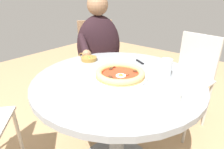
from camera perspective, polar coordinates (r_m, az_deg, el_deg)
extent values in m
cylinder|color=gray|center=(1.06, 1.76, -1.63)|extent=(0.95, 0.95, 0.03)
cylinder|color=gray|center=(1.25, 1.54, -16.42)|extent=(0.10, 0.10, 0.68)
cylinder|color=white|center=(1.05, 2.50, -0.69)|extent=(0.31, 0.31, 0.01)
cylinder|color=#E0B26B|center=(1.04, 2.51, -0.29)|extent=(0.28, 0.28, 0.01)
torus|color=#E0B26B|center=(1.04, 2.53, 0.45)|extent=(0.28, 0.28, 0.04)
cylinder|color=red|center=(1.04, 2.52, -0.04)|extent=(0.26, 0.26, 0.00)
cylinder|color=white|center=(1.02, 2.75, -0.35)|extent=(0.06, 0.06, 0.00)
ellipsoid|color=yellow|center=(1.02, 2.76, -0.25)|extent=(0.03, 0.03, 0.02)
ellipsoid|color=brown|center=(1.03, 4.82, -0.03)|extent=(0.02, 0.02, 0.01)
ellipsoid|color=#4C2D19|center=(0.96, 6.19, -1.84)|extent=(0.02, 0.03, 0.01)
ellipsoid|color=#4C2D19|center=(1.08, 7.09, 1.15)|extent=(0.03, 0.02, 0.01)
ellipsoid|color=#3D2314|center=(1.11, -0.32, 1.81)|extent=(0.02, 0.03, 0.01)
ellipsoid|color=#4C2D19|center=(1.08, 7.76, 1.16)|extent=(0.04, 0.04, 0.01)
ellipsoid|color=#4C2D19|center=(1.00, -0.52, -0.61)|extent=(0.04, 0.04, 0.01)
ellipsoid|color=#3D2314|center=(0.97, 0.06, -1.31)|extent=(0.03, 0.03, 0.01)
ellipsoid|color=#4C2D19|center=(1.13, 0.63, 2.45)|extent=(0.03, 0.03, 0.01)
ellipsoid|color=#2D6B28|center=(0.96, 3.25, -1.90)|extent=(0.01, 0.01, 0.00)
ellipsoid|color=#2D6B28|center=(1.11, -0.17, 1.83)|extent=(0.01, 0.01, 0.00)
ellipsoid|color=#2D6B28|center=(0.99, 6.93, -1.13)|extent=(0.01, 0.01, 0.00)
cylinder|color=silver|center=(1.10, 16.43, 2.16)|extent=(0.06, 0.06, 0.10)
cylinder|color=silver|center=(1.11, 16.25, 0.76)|extent=(0.06, 0.06, 0.04)
cube|color=silver|center=(1.37, 6.29, 5.24)|extent=(0.12, 0.07, 0.00)
cube|color=black|center=(1.29, 8.61, 3.90)|extent=(0.08, 0.05, 0.01)
cylinder|color=white|center=(0.88, 18.63, -6.13)|extent=(0.07, 0.07, 0.04)
cylinder|color=olive|center=(0.88, 18.71, -5.63)|extent=(0.05, 0.05, 0.01)
cylinder|color=olive|center=(1.32, -7.13, 4.86)|extent=(0.11, 0.11, 0.02)
torus|color=olive|center=(1.35, -9.51, 5.94)|extent=(0.03, 0.01, 0.03)
ellipsoid|color=#516B2D|center=(1.32, -7.16, 5.24)|extent=(0.02, 0.02, 0.02)
ellipsoid|color=#516B2D|center=(1.33, -7.37, 5.36)|extent=(0.02, 0.02, 0.02)
ellipsoid|color=#516B2D|center=(1.31, -6.13, 5.21)|extent=(0.02, 0.02, 0.02)
ellipsoid|color=#516B2D|center=(1.30, -6.96, 5.02)|extent=(0.02, 0.02, 0.02)
ellipsoid|color=#516B2D|center=(1.32, -7.09, 5.24)|extent=(0.02, 0.02, 0.02)
cube|color=#BCBCC1|center=(0.92, -13.11, -5.12)|extent=(0.16, 0.05, 0.00)
cube|color=#282833|center=(1.90, -3.68, -5.83)|extent=(0.43, 0.44, 0.45)
ellipsoid|color=black|center=(1.71, -4.12, 8.81)|extent=(0.42, 0.44, 0.55)
sphere|color=#936B4C|center=(1.65, -4.51, 20.76)|extent=(0.18, 0.18, 0.18)
cylinder|color=black|center=(1.47, -8.67, 8.86)|extent=(0.25, 0.19, 0.15)
sphere|color=#936B4C|center=(1.39, -7.83, 6.20)|extent=(0.07, 0.07, 0.07)
cube|color=#957050|center=(1.84, -4.12, 1.43)|extent=(0.54, 0.54, 0.02)
cube|color=#957050|center=(1.94, -5.16, 9.84)|extent=(0.23, 0.28, 0.45)
cylinder|color=#8E6B4C|center=(1.78, -8.53, -8.19)|extent=(0.02, 0.02, 0.46)
cylinder|color=#8E6B4C|center=(1.83, 2.26, -7.02)|extent=(0.02, 0.02, 0.46)
cylinder|color=#8E6B4C|center=(2.08, -9.31, -3.23)|extent=(0.02, 0.02, 0.46)
cylinder|color=#8E6B4C|center=(2.12, -0.07, -2.35)|extent=(0.02, 0.02, 0.46)
cylinder|color=#B7B2A8|center=(1.54, -26.73, -16.88)|extent=(0.02, 0.02, 0.46)
cube|color=beige|center=(1.73, 21.35, -1.81)|extent=(0.45, 0.45, 0.02)
cube|color=beige|center=(1.81, 25.21, 5.42)|extent=(0.35, 0.09, 0.37)
cylinder|color=#B7B2A8|center=(1.79, 12.57, -8.42)|extent=(0.02, 0.02, 0.46)
cylinder|color=#B7B2A8|center=(1.64, 22.21, -13.05)|extent=(0.02, 0.02, 0.46)
cylinder|color=#B7B2A8|center=(2.04, 18.67, -4.82)|extent=(0.02, 0.02, 0.46)
cylinder|color=#B7B2A8|center=(1.92, 27.37, -8.42)|extent=(0.02, 0.02, 0.46)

